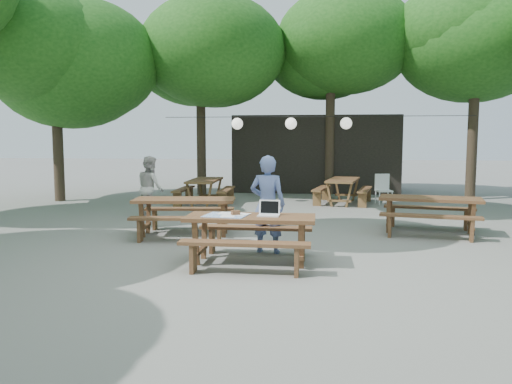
{
  "coord_description": "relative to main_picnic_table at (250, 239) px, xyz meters",
  "views": [
    {
      "loc": [
        0.63,
        -8.78,
        1.93
      ],
      "look_at": [
        -0.41,
        -0.51,
        1.05
      ],
      "focal_mm": 35.0,
      "sensor_mm": 36.0,
      "label": 1
    }
  ],
  "objects": [
    {
      "name": "woman",
      "position": [
        0.19,
        0.8,
        0.45
      ],
      "size": [
        0.66,
        0.48,
        1.67
      ],
      "primitive_type": "imported",
      "rotation": [
        0.0,
        0.0,
        3.01
      ],
      "color": "#6579B8",
      "rests_on": "ground"
    },
    {
      "name": "picnic_table_ne",
      "position": [
        3.32,
        2.95,
        0.0
      ],
      "size": [
        2.17,
        1.91,
        0.75
      ],
      "rotation": [
        0.0,
        0.0,
        -0.19
      ],
      "color": "#512B1C",
      "rests_on": "ground"
    },
    {
      "name": "plastic_chair",
      "position": [
        2.99,
        7.66,
        -0.13
      ],
      "size": [
        0.51,
        0.51,
        0.9
      ],
      "rotation": [
        0.0,
        0.0,
        0.19
      ],
      "color": "white",
      "rests_on": "ground"
    },
    {
      "name": "pavilion",
      "position": [
        0.91,
        11.71,
        1.01
      ],
      "size": [
        6.0,
        3.0,
        2.8
      ],
      "primitive_type": "cube",
      "color": "black",
      "rests_on": "ground"
    },
    {
      "name": "main_picnic_table",
      "position": [
        0.0,
        0.0,
        0.0
      ],
      "size": [
        2.0,
        1.58,
        0.75
      ],
      "color": "#512B1C",
      "rests_on": "ground"
    },
    {
      "name": "laptop",
      "position": [
        0.28,
        0.07,
        0.42
      ],
      "size": [
        0.34,
        0.27,
        0.24
      ],
      "rotation": [
        0.0,
        0.0,
        -0.05
      ],
      "color": "white",
      "rests_on": "main_picnic_table"
    },
    {
      "name": "picnic_table_far_w",
      "position": [
        -2.34,
        6.95,
        0.0
      ],
      "size": [
        1.64,
        2.03,
        0.75
      ],
      "rotation": [
        0.0,
        0.0,
        1.6
      ],
      "color": "#512B1C",
      "rests_on": "ground"
    },
    {
      "name": "ground",
      "position": [
        0.41,
        1.21,
        -0.39
      ],
      "size": [
        80.0,
        80.0,
        0.0
      ],
      "primitive_type": "plane",
      "color": "slate",
      "rests_on": "ground"
    },
    {
      "name": "tabletop_clutter",
      "position": [
        -0.35,
        0.01,
        0.37
      ],
      "size": [
        0.74,
        0.63,
        0.08
      ],
      "color": "#366CBB",
      "rests_on": "main_picnic_table"
    },
    {
      "name": "picnic_table_nw",
      "position": [
        -1.63,
        2.1,
        0.0
      ],
      "size": [
        2.08,
        1.78,
        0.75
      ],
      "rotation": [
        0.0,
        0.0,
        0.11
      ],
      "color": "#512B1C",
      "rests_on": "ground"
    },
    {
      "name": "second_person",
      "position": [
        -3.01,
        4.08,
        0.38
      ],
      "size": [
        0.91,
        0.95,
        1.54
      ],
      "primitive_type": "imported",
      "rotation": [
        0.0,
        0.0,
        2.18
      ],
      "color": "beige",
      "rests_on": "ground"
    },
    {
      "name": "picnic_table_far_e",
      "position": [
        1.77,
        7.59,
        0.0
      ],
      "size": [
        1.89,
        2.15,
        0.75
      ],
      "rotation": [
        0.0,
        0.0,
        1.39
      ],
      "color": "#512B1C",
      "rests_on": "ground"
    },
    {
      "name": "paper_lanterns",
      "position": [
        0.23,
        7.21,
        2.02
      ],
      "size": [
        9.0,
        0.34,
        0.38
      ],
      "color": "black",
      "rests_on": "ground"
    }
  ]
}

